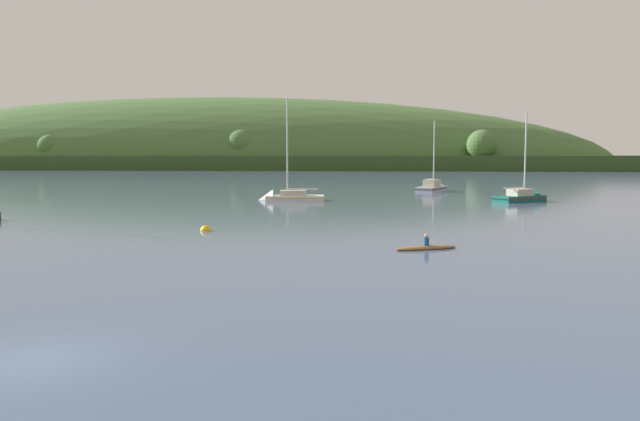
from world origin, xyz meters
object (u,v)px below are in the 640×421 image
at_px(sailboat_midwater_white, 525,199).
at_px(sailboat_far_left, 286,199).
at_px(sailboat_outer_reach, 433,189).
at_px(canoe_with_paddler, 426,248).
at_px(mooring_buoy_midchannel, 206,231).

xyz_separation_m(sailboat_midwater_white, sailboat_far_left, (-28.38, -0.11, -0.06)).
relative_size(sailboat_far_left, sailboat_outer_reach, 1.16).
xyz_separation_m(sailboat_midwater_white, canoe_with_paddler, (-16.09, -37.90, -0.17)).
height_order(canoe_with_paddler, mooring_buoy_midchannel, canoe_with_paddler).
relative_size(sailboat_midwater_white, canoe_with_paddler, 2.99).
xyz_separation_m(sailboat_far_left, mooring_buoy_midchannel, (-2.67, -29.76, -0.21)).
bearing_deg(sailboat_outer_reach, sailboat_midwater_white, -131.79).
xyz_separation_m(sailboat_outer_reach, mooring_buoy_midchannel, (-22.88, -49.42, -0.30)).
relative_size(sailboat_far_left, canoe_with_paddler, 3.44).
bearing_deg(sailboat_far_left, canoe_with_paddler, 103.22).
bearing_deg(sailboat_midwater_white, mooring_buoy_midchannel, -169.20).
bearing_deg(mooring_buoy_midchannel, sailboat_outer_reach, 65.15).
height_order(sailboat_midwater_white, sailboat_outer_reach, sailboat_midwater_white).
bearing_deg(sailboat_midwater_white, sailboat_far_left, 147.13).
bearing_deg(sailboat_outer_reach, mooring_buoy_midchannel, -179.31).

